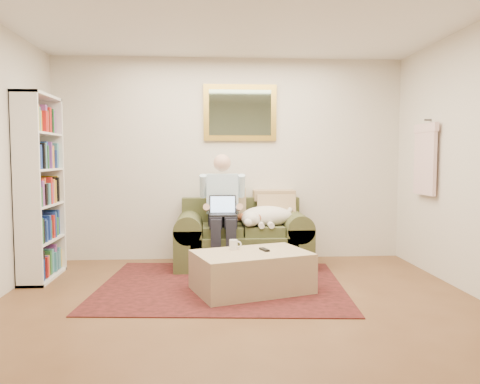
{
  "coord_description": "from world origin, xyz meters",
  "views": [
    {
      "loc": [
        -0.27,
        -3.58,
        1.33
      ],
      "look_at": [
        0.07,
        1.48,
        0.95
      ],
      "focal_mm": 35.0,
      "sensor_mm": 36.0,
      "label": 1
    }
  ],
  "objects": [
    {
      "name": "room_shell",
      "position": [
        0.0,
        0.35,
        1.3
      ],
      "size": [
        4.51,
        5.0,
        2.61
      ],
      "color": "brown",
      "rests_on": "ground"
    },
    {
      "name": "rug",
      "position": [
        -0.15,
        1.17,
        0.01
      ],
      "size": [
        2.63,
        2.18,
        0.01
      ],
      "primitive_type": "cube",
      "rotation": [
        0.0,
        0.0,
        -0.08
      ],
      "color": "black",
      "rests_on": "room_shell"
    },
    {
      "name": "sofa",
      "position": [
        0.13,
        2.05,
        0.28
      ],
      "size": [
        1.62,
        0.82,
        0.97
      ],
      "color": "#454224",
      "rests_on": "room_shell"
    },
    {
      "name": "seated_man",
      "position": [
        -0.11,
        1.91,
        0.68
      ],
      "size": [
        0.53,
        0.76,
        1.37
      ],
      "primitive_type": null,
      "color": "#8CC0D8",
      "rests_on": "sofa"
    },
    {
      "name": "laptop",
      "position": [
        -0.11,
        1.84,
        0.72
      ],
      "size": [
        0.32,
        0.25,
        0.23
      ],
      "color": "black",
      "rests_on": "seated_man"
    },
    {
      "name": "sleeping_dog",
      "position": [
        0.42,
        1.97,
        0.62
      ],
      "size": [
        0.67,
        0.42,
        0.25
      ],
      "primitive_type": null,
      "color": "white",
      "rests_on": "sofa"
    },
    {
      "name": "ottoman",
      "position": [
        0.15,
        0.94,
        0.2
      ],
      "size": [
        1.25,
        1.01,
        0.4
      ],
      "primitive_type": "cube",
      "rotation": [
        0.0,
        0.0,
        0.32
      ],
      "color": "#D0BB8A",
      "rests_on": "room_shell"
    },
    {
      "name": "coffee_mug",
      "position": [
        -0.03,
        1.08,
        0.45
      ],
      "size": [
        0.08,
        0.08,
        0.1
      ],
      "primitive_type": "cylinder",
      "color": "white",
      "rests_on": "ottoman"
    },
    {
      "name": "tv_remote",
      "position": [
        0.28,
        1.0,
        0.41
      ],
      "size": [
        0.1,
        0.16,
        0.02
      ],
      "primitive_type": "cube",
      "rotation": [
        0.0,
        0.0,
        0.33
      ],
      "color": "black",
      "rests_on": "ottoman"
    },
    {
      "name": "bookshelf",
      "position": [
        -2.1,
        1.6,
        1.0
      ],
      "size": [
        0.28,
        0.8,
        2.0
      ],
      "primitive_type": null,
      "color": "white",
      "rests_on": "room_shell"
    },
    {
      "name": "wall_mirror",
      "position": [
        0.13,
        2.47,
        1.9
      ],
      "size": [
        0.94,
        0.04,
        0.72
      ],
      "color": "gold",
      "rests_on": "room_shell"
    },
    {
      "name": "hanging_shirt",
      "position": [
        2.19,
        1.6,
        1.35
      ],
      "size": [
        0.06,
        0.52,
        0.9
      ],
      "primitive_type": null,
      "color": "#F5CACE",
      "rests_on": "room_shell"
    }
  ]
}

